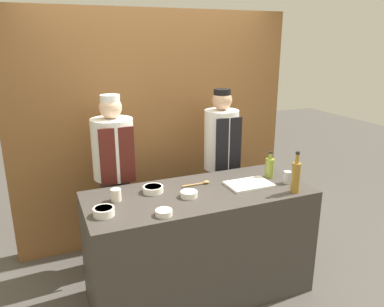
{
  "coord_description": "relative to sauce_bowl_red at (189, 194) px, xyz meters",
  "views": [
    {
      "loc": [
        -1.13,
        -2.54,
        2.1
      ],
      "look_at": [
        0.0,
        0.15,
        1.21
      ],
      "focal_mm": 35.0,
      "sensor_mm": 36.0,
      "label": 1
    }
  ],
  "objects": [
    {
      "name": "cabinet_wall",
      "position": [
        0.12,
        1.22,
        0.24
      ],
      "size": [
        2.92,
        0.18,
        2.4
      ],
      "color": "brown",
      "rests_on": "ground_plane"
    },
    {
      "name": "chef_right",
      "position": [
        0.66,
        0.74,
        -0.06
      ],
      "size": [
        0.34,
        0.34,
        1.65
      ],
      "color": "#28282D",
      "rests_on": "ground_plane"
    },
    {
      "name": "chef_left",
      "position": [
        -0.43,
        0.74,
        -0.07
      ],
      "size": [
        0.37,
        0.37,
        1.65
      ],
      "color": "#28282D",
      "rests_on": "ground_plane"
    },
    {
      "name": "sauce_bowl_purple",
      "position": [
        -0.23,
        0.2,
        0.0
      ],
      "size": [
        0.17,
        0.17,
        0.05
      ],
      "color": "white",
      "rests_on": "counter"
    },
    {
      "name": "wooden_spoon",
      "position": [
        0.18,
        0.2,
        -0.01
      ],
      "size": [
        0.25,
        0.04,
        0.03
      ],
      "color": "#B2844C",
      "rests_on": "counter"
    },
    {
      "name": "sauce_bowl_red",
      "position": [
        0.0,
        0.0,
        0.0
      ],
      "size": [
        0.13,
        0.13,
        0.05
      ],
      "color": "white",
      "rests_on": "counter"
    },
    {
      "name": "cutting_board",
      "position": [
        0.56,
        0.03,
        -0.02
      ],
      "size": [
        0.37,
        0.25,
        0.02
      ],
      "color": "white",
      "rests_on": "counter"
    },
    {
      "name": "bottle_vinegar",
      "position": [
        0.82,
        -0.24,
        0.11
      ],
      "size": [
        0.07,
        0.07,
        0.34
      ],
      "color": "olive",
      "rests_on": "counter"
    },
    {
      "name": "ground_plane",
      "position": [
        0.12,
        0.06,
        -0.96
      ],
      "size": [
        14.0,
        14.0,
        0.0
      ],
      "primitive_type": "plane",
      "color": "#4C4742"
    },
    {
      "name": "sauce_bowl_green",
      "position": [
        -0.28,
        -0.23,
        -0.0
      ],
      "size": [
        0.12,
        0.12,
        0.04
      ],
      "color": "white",
      "rests_on": "counter"
    },
    {
      "name": "cup_cream",
      "position": [
        -0.54,
        0.15,
        0.02
      ],
      "size": [
        0.08,
        0.08,
        0.09
      ],
      "color": "silver",
      "rests_on": "counter"
    },
    {
      "name": "counter",
      "position": [
        0.12,
        0.06,
        -0.49
      ],
      "size": [
        1.83,
        0.77,
        0.93
      ],
      "color": "#3D3833",
      "rests_on": "ground_plane"
    },
    {
      "name": "bottle_oil",
      "position": [
        0.82,
        0.13,
        0.07
      ],
      "size": [
        0.08,
        0.08,
        0.24
      ],
      "color": "olive",
      "rests_on": "counter"
    },
    {
      "name": "sauce_bowl_white",
      "position": [
        -0.67,
        -0.07,
        0.01
      ],
      "size": [
        0.15,
        0.15,
        0.06
      ],
      "color": "white",
      "rests_on": "counter"
    },
    {
      "name": "cup_steel",
      "position": [
        0.89,
        -0.05,
        0.03
      ],
      "size": [
        0.07,
        0.07,
        0.1
      ],
      "color": "#B7B7BC",
      "rests_on": "counter"
    }
  ]
}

